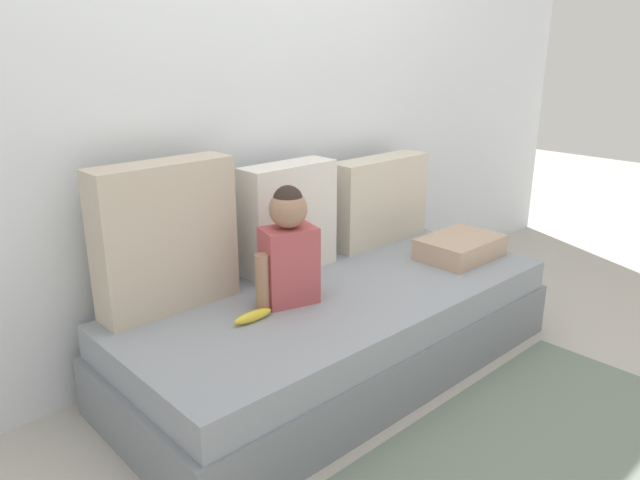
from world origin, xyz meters
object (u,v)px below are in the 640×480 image
throw_pillow_left (166,237)px  throw_pillow_right (379,200)px  couch (340,330)px  toddler (289,248)px  folded_blanket (460,247)px  throw_pillow_center (288,218)px  banana (253,316)px

throw_pillow_left → throw_pillow_right: 1.23m
couch → toddler: 0.49m
throw_pillow_left → folded_blanket: (1.33, -0.45, -0.24)m
couch → throw_pillow_center: throw_pillow_center is taller
couch → throw_pillow_center: (0.00, 0.34, 0.44)m
banana → throw_pillow_center: bearing=35.8°
throw_pillow_center → folded_blanket: (0.71, -0.45, -0.20)m
couch → throw_pillow_left: 0.85m
throw_pillow_right → throw_pillow_center: bearing=180.0°
couch → banana: 0.50m
couch → folded_blanket: (0.71, -0.11, 0.24)m
throw_pillow_right → folded_blanket: bearing=-77.7°
throw_pillow_right → throw_pillow_left: bearing=180.0°
throw_pillow_left → banana: 0.46m
banana → couch: bearing=-1.2°
throw_pillow_left → throw_pillow_center: bearing=0.0°
throw_pillow_left → throw_pillow_right: throw_pillow_left is taller
throw_pillow_center → throw_pillow_right: bearing=0.0°
throw_pillow_center → toddler: size_ratio=1.02×
couch → throw_pillow_left: size_ratio=3.41×
throw_pillow_center → folded_blanket: throw_pillow_center is taller
throw_pillow_center → folded_blanket: bearing=-32.1°
toddler → throw_pillow_right: bearing=18.5°
banana → folded_blanket: size_ratio=0.42×
throw_pillow_left → throw_pillow_right: bearing=0.0°
couch → folded_blanket: 0.76m
banana → toddler: bearing=11.3°
banana → folded_blanket: bearing=-5.8°
couch → throw_pillow_center: size_ratio=4.02×
throw_pillow_center → banana: bearing=-144.2°
throw_pillow_left → toddler: 0.48m
couch → throw_pillow_right: bearing=28.8°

